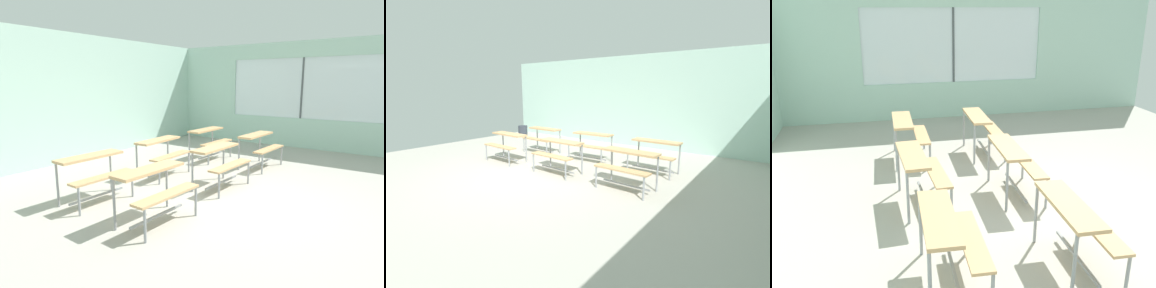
{
  "view_description": "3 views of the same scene",
  "coord_description": "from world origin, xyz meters",
  "views": [
    {
      "loc": [
        -4.37,
        -2.28,
        1.89
      ],
      "look_at": [
        0.5,
        1.15,
        0.73
      ],
      "focal_mm": 30.26,
      "sensor_mm": 36.0,
      "label": 1
    },
    {
      "loc": [
        4.5,
        -3.99,
        1.88
      ],
      "look_at": [
        0.9,
        0.78,
        0.68
      ],
      "focal_mm": 25.39,
      "sensor_mm": 36.0,
      "label": 2
    },
    {
      "loc": [
        -4.59,
        2.45,
        2.6
      ],
      "look_at": [
        1.28,
        1.1,
        0.55
      ],
      "focal_mm": 38.29,
      "sensor_mm": 36.0,
      "label": 3
    }
  ],
  "objects": [
    {
      "name": "desk_bench_r1c2",
      "position": [
        2.26,
        1.85,
        0.56
      ],
      "size": [
        1.12,
        0.62,
        0.74
      ],
      "rotation": [
        0.0,
        0.0,
        -0.03
      ],
      "color": "tan",
      "rests_on": "ground"
    },
    {
      "name": "wall_right",
      "position": [
        5.0,
        -0.13,
        1.45
      ],
      "size": [
        0.12,
        9.0,
        3.0
      ],
      "color": "silver",
      "rests_on": "ground"
    },
    {
      "name": "desk_bench_r0c1",
      "position": [
        0.52,
        0.54,
        0.56
      ],
      "size": [
        1.13,
        0.64,
        0.74
      ],
      "rotation": [
        0.0,
        0.0,
        -0.04
      ],
      "color": "tan",
      "rests_on": "ground"
    },
    {
      "name": "wall_back",
      "position": [
        0.0,
        4.5,
        1.5
      ],
      "size": [
        10.0,
        0.12,
        3.0
      ],
      "primitive_type": "cube",
      "color": "silver",
      "rests_on": "ground"
    },
    {
      "name": "desk_bench_r1c1",
      "position": [
        0.5,
        1.87,
        0.56
      ],
      "size": [
        1.12,
        0.63,
        0.74
      ],
      "rotation": [
        0.0,
        0.0,
        0.04
      ],
      "color": "tan",
      "rests_on": "ground"
    },
    {
      "name": "desk_bench_r0c0",
      "position": [
        -1.27,
        0.5,
        0.56
      ],
      "size": [
        1.12,
        0.64,
        0.74
      ],
      "rotation": [
        0.0,
        0.0,
        -0.04
      ],
      "color": "tan",
      "rests_on": "ground"
    },
    {
      "name": "ground",
      "position": [
        0.0,
        0.0,
        -0.03
      ],
      "size": [
        10.0,
        9.0,
        0.05
      ],
      "primitive_type": "cube",
      "color": "#ADA89E"
    },
    {
      "name": "desk_bench_r1c0",
      "position": [
        -1.23,
        1.81,
        0.56
      ],
      "size": [
        1.13,
        0.64,
        0.74
      ],
      "rotation": [
        0.0,
        0.0,
        -0.05
      ],
      "color": "tan",
      "rests_on": "ground"
    },
    {
      "name": "desk_bench_r0c2",
      "position": [
        2.26,
        0.53,
        0.56
      ],
      "size": [
        1.13,
        0.64,
        0.74
      ],
      "rotation": [
        0.0,
        0.0,
        -0.05
      ],
      "color": "tan",
      "rests_on": "ground"
    }
  ]
}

